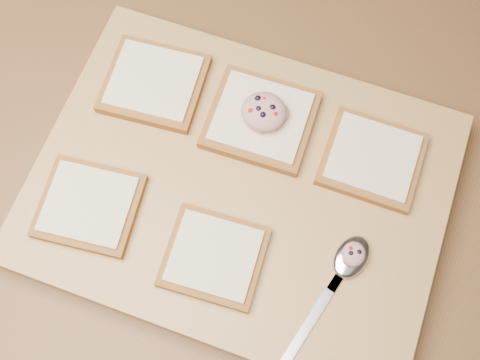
{
  "coord_description": "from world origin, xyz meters",
  "views": [
    {
      "loc": [
        0.14,
        -0.26,
        1.64
      ],
      "look_at": [
        0.05,
        -0.02,
        0.96
      ],
      "focal_mm": 45.0,
      "sensor_mm": 36.0,
      "label": 1
    }
  ],
  "objects_px": {
    "bread_far_center": "(261,119)",
    "spoon": "(345,267)",
    "cutting_board": "(240,190)",
    "tuna_salad_dollop": "(264,112)"
  },
  "relations": [
    {
      "from": "spoon",
      "to": "cutting_board",
      "type": "bearing_deg",
      "value": 159.67
    },
    {
      "from": "bread_far_center",
      "to": "tuna_salad_dollop",
      "type": "distance_m",
      "value": 0.02
    },
    {
      "from": "bread_far_center",
      "to": "spoon",
      "type": "distance_m",
      "value": 0.21
    },
    {
      "from": "cutting_board",
      "to": "tuna_salad_dollop",
      "type": "relative_size",
      "value": 8.83
    },
    {
      "from": "cutting_board",
      "to": "bread_far_center",
      "type": "xyz_separation_m",
      "value": [
        -0.0,
        0.09,
        0.03
      ]
    },
    {
      "from": "cutting_board",
      "to": "spoon",
      "type": "distance_m",
      "value": 0.16
    },
    {
      "from": "bread_far_center",
      "to": "spoon",
      "type": "relative_size",
      "value": 0.7
    },
    {
      "from": "cutting_board",
      "to": "tuna_salad_dollop",
      "type": "bearing_deg",
      "value": 90.72
    },
    {
      "from": "bread_far_center",
      "to": "tuna_salad_dollop",
      "type": "xyz_separation_m",
      "value": [
        0.0,
        0.0,
        0.02
      ]
    },
    {
      "from": "tuna_salad_dollop",
      "to": "spoon",
      "type": "height_order",
      "value": "tuna_salad_dollop"
    }
  ]
}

